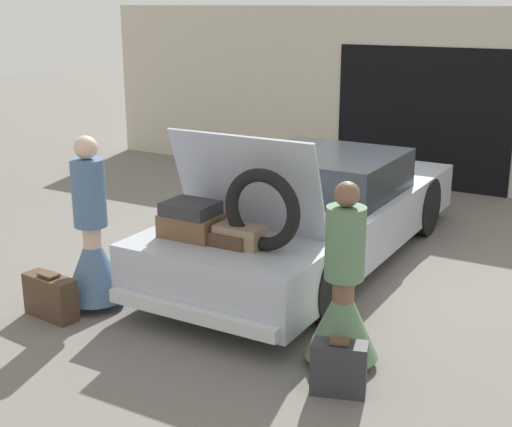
{
  "coord_description": "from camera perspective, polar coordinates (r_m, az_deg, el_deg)",
  "views": [
    {
      "loc": [
        3.3,
        -7.07,
        2.85
      ],
      "look_at": [
        0.0,
        -1.34,
        0.89
      ],
      "focal_mm": 50.0,
      "sensor_mm": 36.0,
      "label": 1
    }
  ],
  "objects": [
    {
      "name": "person_left",
      "position": [
        7.0,
        -12.94,
        -2.64
      ],
      "size": [
        0.6,
        0.6,
        1.68
      ],
      "rotation": [
        0.0,
        0.0,
        -1.32
      ],
      "color": "beige",
      "rests_on": "ground_plane"
    },
    {
      "name": "person_right",
      "position": [
        5.79,
        6.97,
        -7.02
      ],
      "size": [
        0.6,
        0.6,
        1.54
      ],
      "rotation": [
        0.0,
        0.0,
        1.77
      ],
      "color": "brown",
      "rests_on": "ground_plane"
    },
    {
      "name": "garage_wall_back",
      "position": [
        11.58,
        13.32,
        8.87
      ],
      "size": [
        12.0,
        0.14,
        2.8
      ],
      "color": "beige",
      "rests_on": "ground_plane"
    },
    {
      "name": "ground_plane",
      "position": [
        8.31,
        4.64,
        -3.58
      ],
      "size": [
        40.0,
        40.0,
        0.0
      ],
      "primitive_type": "plane",
      "color": "slate"
    },
    {
      "name": "suitcase_beside_right_person",
      "position": [
        5.52,
        6.64,
        -12.16
      ],
      "size": [
        0.46,
        0.32,
        0.44
      ],
      "color": "#2D2D33",
      "rests_on": "ground_plane"
    },
    {
      "name": "suitcase_beside_left_person",
      "position": [
        6.98,
        -16.11,
        -6.4
      ],
      "size": [
        0.57,
        0.26,
        0.44
      ],
      "color": "#473323",
      "rests_on": "ground_plane"
    },
    {
      "name": "car",
      "position": [
        8.12,
        4.68,
        0.08
      ],
      "size": [
        1.85,
        4.97,
        1.71
      ],
      "color": "#B2B7C6",
      "rests_on": "ground_plane"
    }
  ]
}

